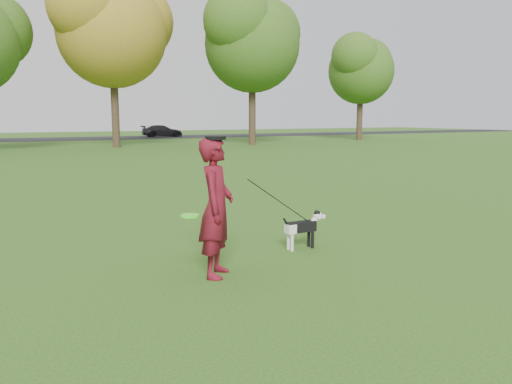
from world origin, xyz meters
TOP-DOWN VIEW (x-y plane):
  - ground at (0.00, 0.00)m, footprint 120.00×120.00m
  - road at (0.00, 40.00)m, footprint 120.00×7.00m
  - man at (-0.44, -0.38)m, footprint 0.71×0.77m
  - dog at (1.25, 0.21)m, footprint 0.77×0.15m
  - car_right at (11.11, 40.00)m, footprint 3.88×1.78m
  - man_held_items at (0.66, -0.12)m, footprint 2.31×0.81m
  - tree_row at (-1.43, 26.07)m, footprint 51.74×8.86m

SIDE VIEW (x-z plane):
  - ground at x=0.00m, z-range 0.00..0.00m
  - road at x=0.00m, z-range 0.00..0.02m
  - dog at x=1.25m, z-range 0.06..0.65m
  - car_right at x=11.11m, z-range 0.02..1.12m
  - man_held_items at x=0.66m, z-range 0.12..1.50m
  - man at x=-0.44m, z-range 0.00..1.76m
  - tree_row at x=-1.43m, z-range 1.40..13.41m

